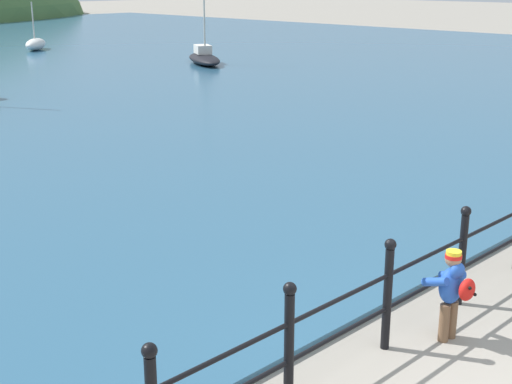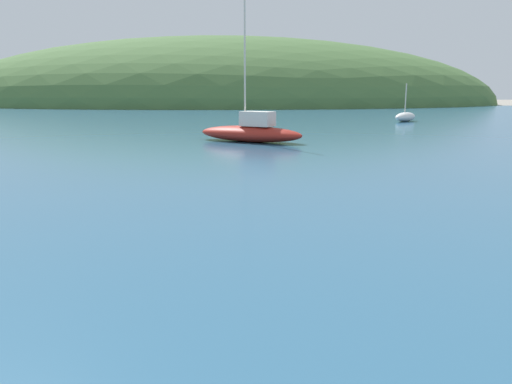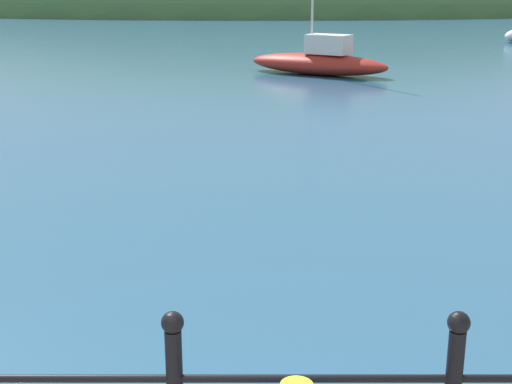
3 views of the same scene
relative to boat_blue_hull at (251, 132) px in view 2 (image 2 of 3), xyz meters
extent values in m
cube|color=#2D5B7A|center=(-2.53, 12.09, -0.46)|extent=(80.00, 60.00, 0.10)
ellipsoid|color=#476B38|center=(-2.53, 51.79, -0.51)|extent=(76.58, 42.12, 18.32)
ellipsoid|color=maroon|center=(-0.03, 0.02, -0.09)|extent=(4.56, 3.49, 0.63)
cube|color=silver|center=(0.26, -0.15, 0.51)|extent=(1.47, 1.29, 0.57)
cylinder|color=beige|center=(-0.23, 0.14, 2.71)|extent=(0.07, 0.07, 4.96)
ellipsoid|color=silver|center=(10.31, 12.07, -0.11)|extent=(2.16, 2.19, 0.59)
cylinder|color=beige|center=(10.23, 11.99, 1.09)|extent=(0.07, 0.07, 1.82)
camera|label=1|loc=(-7.96, -22.13, 3.18)|focal=50.00mm
camera|label=2|loc=(-0.60, -19.87, 1.67)|focal=35.00mm
camera|label=3|loc=(-1.91, -21.74, 2.34)|focal=50.00mm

